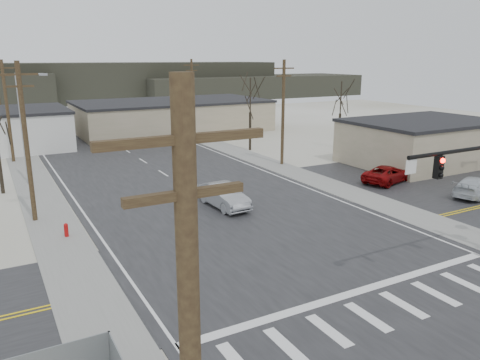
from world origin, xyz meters
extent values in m
plane|color=white|center=(0.00, 0.00, 0.00)|extent=(140.00, 140.00, 0.00)
cube|color=black|center=(0.00, 15.00, 0.02)|extent=(18.00, 110.00, 0.05)
cube|color=black|center=(0.00, 0.00, 0.02)|extent=(90.00, 10.00, 0.04)
cube|color=black|center=(20.00, 6.00, 0.02)|extent=(18.00, 20.00, 0.03)
cube|color=gray|center=(-10.60, 20.00, 0.03)|extent=(3.00, 90.00, 0.06)
cube|color=gray|center=(10.60, 20.00, 0.03)|extent=(3.00, 90.00, 0.06)
cylinder|color=black|center=(5.60, -6.20, 6.20)|extent=(8.40, 0.18, 0.18)
cube|color=black|center=(3.30, -6.20, 5.60)|extent=(0.32, 0.30, 1.00)
sphere|color=#FF0C05|center=(3.30, -6.37, 5.92)|extent=(0.22, 0.22, 0.22)
cube|color=silver|center=(1.60, -6.20, 5.80)|extent=(0.60, 0.04, 0.60)
cylinder|color=#A50C0C|center=(-10.20, 8.00, 0.35)|extent=(0.24, 0.24, 0.70)
sphere|color=#A50C0C|center=(-10.20, 8.00, 0.75)|extent=(0.24, 0.24, 0.24)
cube|color=tan|center=(10.00, 44.00, 2.00)|extent=(26.00, 14.00, 4.00)
cube|color=black|center=(10.00, 44.00, 4.15)|extent=(26.30, 14.30, 0.30)
cube|color=tan|center=(24.00, 12.00, 2.00)|extent=(14.00, 10.00, 4.00)
cube|color=black|center=(24.00, 12.00, 4.15)|extent=(14.30, 10.30, 0.30)
cube|color=#4B3C23|center=(-11.50, -14.00, 9.20)|extent=(2.20, 0.12, 0.12)
cube|color=#4B3C23|center=(-11.50, -14.00, 8.50)|extent=(1.60, 0.12, 0.12)
cylinder|color=#4B3C23|center=(-11.50, 12.00, 5.00)|extent=(0.30, 0.30, 10.00)
cube|color=#4B3C23|center=(-11.50, 12.00, 9.20)|extent=(2.20, 0.12, 0.12)
cube|color=#4B3C23|center=(-11.50, 12.00, 8.50)|extent=(1.60, 0.12, 0.12)
cylinder|color=#4B3C23|center=(-11.50, 32.00, 5.00)|extent=(0.30, 0.30, 10.00)
cube|color=#4B3C23|center=(-11.50, 32.00, 9.20)|extent=(2.20, 0.12, 0.12)
cube|color=#4B3C23|center=(-11.50, 32.00, 8.50)|extent=(1.60, 0.12, 0.12)
cylinder|color=#4B3C23|center=(11.50, 18.00, 5.00)|extent=(0.30, 0.30, 10.00)
cube|color=#4B3C23|center=(11.50, 18.00, 9.20)|extent=(2.20, 0.12, 0.12)
cube|color=#4B3C23|center=(11.50, 18.00, 8.50)|extent=(1.60, 0.12, 0.12)
cylinder|color=#4B3C23|center=(11.50, 40.00, 5.00)|extent=(0.30, 0.30, 10.00)
cube|color=#4B3C23|center=(11.50, 40.00, 9.20)|extent=(2.20, 0.12, 0.12)
cube|color=#4B3C23|center=(11.50, 40.00, 8.50)|extent=(1.60, 0.12, 0.12)
cylinder|color=gray|center=(-11.00, 22.00, 4.50)|extent=(0.20, 0.20, 9.00)
cylinder|color=gray|center=(-10.00, 22.00, 8.90)|extent=(2.00, 0.12, 0.12)
cube|color=gray|center=(-9.00, 22.00, 8.85)|extent=(0.60, 0.25, 0.18)
cylinder|color=black|center=(-13.00, 20.00, 1.88)|extent=(0.28, 0.28, 3.75)
cylinder|color=black|center=(12.50, 26.00, 2.12)|extent=(0.28, 0.28, 4.25)
cylinder|color=black|center=(12.50, 26.00, 5.95)|extent=(0.14, 0.14, 4.25)
cylinder|color=black|center=(15.00, 52.00, 2.00)|extent=(0.28, 0.28, 4.00)
cylinder|color=black|center=(15.00, 52.00, 5.60)|extent=(0.14, 0.14, 4.00)
cylinder|color=black|center=(22.00, 22.00, 2.00)|extent=(0.28, 0.28, 4.00)
cylinder|color=black|center=(22.00, 22.00, 5.60)|extent=(0.14, 0.14, 4.00)
cube|color=#333026|center=(15.00, 96.00, 4.50)|extent=(80.00, 18.00, 9.00)
cube|color=#333026|center=(50.00, 90.00, 2.75)|extent=(60.00, 18.00, 5.50)
imported|color=gray|center=(0.39, 8.64, 0.86)|extent=(2.01, 5.02, 1.62)
imported|color=black|center=(4.07, 40.74, 0.71)|extent=(2.75, 4.83, 1.32)
imported|color=black|center=(-5.41, 57.25, 0.79)|extent=(2.41, 4.61, 1.50)
imported|color=#770607|center=(15.43, 8.04, 0.74)|extent=(5.54, 3.63, 1.42)
imported|color=black|center=(23.83, 8.65, 0.69)|extent=(4.19, 2.93, 1.31)
imported|color=#B8BEC4|center=(18.23, 1.92, 0.76)|extent=(5.40, 3.40, 1.46)
camera|label=1|loc=(-13.60, -19.26, 10.16)|focal=35.00mm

